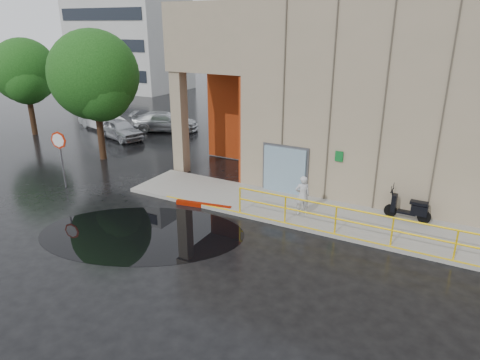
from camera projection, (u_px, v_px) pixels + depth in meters
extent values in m
plane|color=black|center=(208.00, 254.00, 14.00)|extent=(120.00, 120.00, 0.00)
cube|color=gray|center=(363.00, 224.00, 15.91)|extent=(20.00, 3.00, 0.15)
cube|color=gray|center=(452.00, 97.00, 19.03)|extent=(16.00, 10.00, 8.00)
cube|color=gray|center=(252.00, 35.00, 22.64)|extent=(4.00, 10.00, 3.00)
cube|color=gray|center=(180.00, 123.00, 20.93)|extent=(0.60, 0.60, 5.00)
cube|color=#A93B0F|center=(239.00, 115.00, 22.77)|extent=(3.80, 0.15, 4.90)
cube|color=#A93B0F|center=(257.00, 125.00, 20.46)|extent=(0.10, 3.50, 4.90)
cube|color=#86A5B7|center=(284.00, 170.00, 18.37)|extent=(1.90, 0.10, 2.00)
cube|color=#5A5A5E|center=(285.00, 170.00, 18.44)|extent=(2.10, 0.06, 2.20)
cube|color=#0E6224|center=(339.00, 156.00, 17.07)|extent=(0.32, 0.04, 0.42)
cylinder|color=yellow|center=(364.00, 212.00, 14.31)|extent=(9.50, 0.06, 0.06)
cylinder|color=yellow|center=(363.00, 224.00, 14.47)|extent=(9.50, 0.06, 0.06)
cube|color=#B9B9B4|center=(128.00, 20.00, 47.05)|extent=(12.00, 8.00, 15.00)
imported|color=silver|center=(302.00, 195.00, 16.29)|extent=(0.68, 0.62, 1.56)
cylinder|color=black|center=(390.00, 210.00, 16.29)|extent=(0.48, 0.11, 0.48)
cylinder|color=black|center=(424.00, 217.00, 15.73)|extent=(0.48, 0.11, 0.48)
cylinder|color=#5A5A5E|center=(63.00, 164.00, 19.29)|extent=(0.07, 0.07, 2.29)
cylinder|color=#B32308|center=(58.00, 140.00, 18.89)|extent=(0.79, 0.18, 0.79)
cylinder|color=white|center=(58.00, 140.00, 18.87)|extent=(0.62, 0.12, 0.62)
cube|color=#881401|center=(203.00, 205.00, 17.50)|extent=(2.40, 0.58, 0.18)
cube|color=black|center=(142.00, 233.00, 15.36)|extent=(8.59, 7.13, 0.01)
imported|color=#B4B6BC|center=(120.00, 129.00, 27.72)|extent=(4.06, 2.54, 1.29)
imported|color=white|center=(102.00, 120.00, 30.24)|extent=(4.50, 2.53, 1.40)
imported|color=#BBBEC2|center=(165.00, 122.00, 29.78)|extent=(4.95, 3.72, 1.33)
cylinder|color=black|center=(100.00, 131.00, 23.31)|extent=(0.36, 0.36, 3.17)
sphere|color=#1A5118|center=(94.00, 75.00, 22.28)|extent=(4.67, 4.67, 4.67)
sphere|color=#1A5118|center=(100.00, 90.00, 22.09)|extent=(3.27, 3.27, 3.27)
cylinder|color=black|center=(32.00, 112.00, 28.59)|extent=(0.36, 0.36, 2.99)
sphere|color=#285A1C|center=(25.00, 71.00, 27.65)|extent=(4.12, 4.12, 4.12)
sphere|color=#285A1C|center=(27.00, 82.00, 27.26)|extent=(2.89, 2.89, 2.89)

